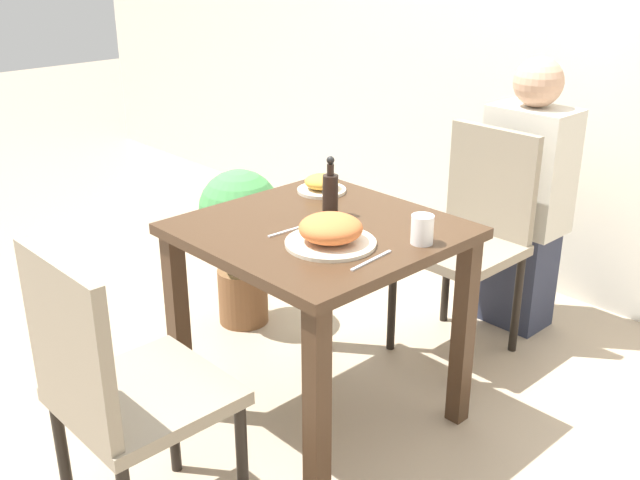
{
  "coord_description": "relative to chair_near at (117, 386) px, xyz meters",
  "views": [
    {
      "loc": [
        1.64,
        -1.56,
        1.62
      ],
      "look_at": [
        0.0,
        0.0,
        0.69
      ],
      "focal_mm": 42.0,
      "sensor_mm": 36.0,
      "label": 1
    }
  ],
  "objects": [
    {
      "name": "ground_plane",
      "position": [
        -0.07,
        0.8,
        -0.52
      ],
      "size": [
        16.0,
        16.0,
        0.0
      ],
      "primitive_type": "plane",
      "color": "tan"
    },
    {
      "name": "chair_far",
      "position": [
        -0.03,
        1.6,
        0.0
      ],
      "size": [
        0.42,
        0.42,
        0.91
      ],
      "color": "gray",
      "rests_on": "ground_plane"
    },
    {
      "name": "person_figure",
      "position": [
        0.0,
        1.92,
        0.06
      ],
      "size": [
        0.34,
        0.22,
        1.17
      ],
      "color": "#2D3347",
      "rests_on": "ground_plane"
    },
    {
      "name": "dining_table",
      "position": [
        -0.07,
        0.8,
        0.08
      ],
      "size": [
        0.8,
        0.79,
        0.74
      ],
      "color": "#3D2819",
      "rests_on": "ground_plane"
    },
    {
      "name": "chair_near",
      "position": [
        0.0,
        0.0,
        0.0
      ],
      "size": [
        0.42,
        0.42,
        0.91
      ],
      "rotation": [
        0.0,
        0.0,
        3.14
      ],
      "color": "gray",
      "rests_on": "ground_plane"
    },
    {
      "name": "potted_plant_left",
      "position": [
        -0.83,
        1.04,
        -0.08
      ],
      "size": [
        0.35,
        0.35,
        0.7
      ],
      "color": "brown",
      "rests_on": "ground_plane"
    },
    {
      "name": "sauce_bottle",
      "position": [
        -0.12,
        0.89,
        0.29
      ],
      "size": [
        0.05,
        0.05,
        0.2
      ],
      "color": "black",
      "rests_on": "dining_table"
    },
    {
      "name": "spoon_utensil",
      "position": [
        0.24,
        0.71,
        0.22
      ],
      "size": [
        0.03,
        0.18,
        0.0
      ],
      "rotation": [
        0.0,
        0.0,
        1.67
      ],
      "color": "silver",
      "rests_on": "dining_table"
    },
    {
      "name": "drink_cup",
      "position": [
        0.25,
        0.92,
        0.26
      ],
      "size": [
        0.07,
        0.07,
        0.09
      ],
      "color": "white",
      "rests_on": "dining_table"
    },
    {
      "name": "side_plate",
      "position": [
        -0.32,
        1.04,
        0.24
      ],
      "size": [
        0.18,
        0.18,
        0.07
      ],
      "color": "beige",
      "rests_on": "dining_table"
    },
    {
      "name": "fork_utensil",
      "position": [
        -0.1,
        0.71,
        0.22
      ],
      "size": [
        0.02,
        0.2,
        0.0
      ],
      "rotation": [
        0.0,
        0.0,
        1.51
      ],
      "color": "silver",
      "rests_on": "dining_table"
    },
    {
      "name": "food_plate",
      "position": [
        0.07,
        0.71,
        0.26
      ],
      "size": [
        0.28,
        0.28,
        0.1
      ],
      "color": "beige",
      "rests_on": "dining_table"
    },
    {
      "name": "wall_back",
      "position": [
        -0.07,
        2.35,
        0.78
      ],
      "size": [
        8.0,
        0.05,
        2.6
      ],
      "color": "beige",
      "rests_on": "ground_plane"
    }
  ]
}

